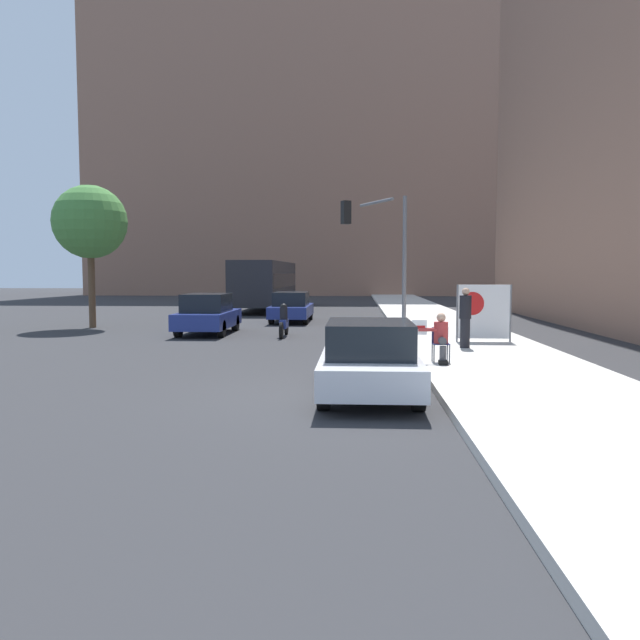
{
  "coord_description": "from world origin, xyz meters",
  "views": [
    {
      "loc": [
        -0.01,
        -11.75,
        2.34
      ],
      "look_at": [
        -0.98,
        4.92,
        1.07
      ],
      "focal_mm": 35.0,
      "sensor_mm": 36.0,
      "label": 1
    }
  ],
  "objects": [
    {
      "name": "protest_banner",
      "position": [
        3.98,
        8.03,
        1.12
      ],
      "size": [
        1.71,
        0.06,
        1.8
      ],
      "color": "slate",
      "rests_on": "sidewalk_curb"
    },
    {
      "name": "parked_car_curbside",
      "position": [
        0.25,
        -0.01,
        0.71
      ],
      "size": [
        1.82,
        4.26,
        1.43
      ],
      "color": "silver",
      "rests_on": "ground_plane"
    },
    {
      "name": "car_on_road_nearest",
      "position": [
        -5.65,
        11.6,
        0.76
      ],
      "size": [
        1.81,
        4.16,
        1.54
      ],
      "color": "navy",
      "rests_on": "ground_plane"
    },
    {
      "name": "city_bus_on_road",
      "position": [
        -5.72,
        27.41,
        1.75
      ],
      "size": [
        2.54,
        12.47,
        3.01
      ],
      "color": "#232328",
      "rests_on": "ground_plane"
    },
    {
      "name": "sidewalk_curb",
      "position": [
        3.59,
        15.0,
        0.08
      ],
      "size": [
        4.17,
        90.0,
        0.17
      ],
      "primitive_type": "cube",
      "color": "beige",
      "rests_on": "ground_plane"
    },
    {
      "name": "building_backdrop_far",
      "position": [
        -2.0,
        56.61,
        17.82
      ],
      "size": [
        52.0,
        12.0,
        35.64
      ],
      "color": "#936B56",
      "rests_on": "ground_plane"
    },
    {
      "name": "street_tree_near_curb",
      "position": [
        -11.21,
        14.07,
        4.44
      ],
      "size": [
        3.08,
        3.08,
        6.01
      ],
      "color": "brown",
      "rests_on": "ground_plane"
    },
    {
      "name": "car_on_road_midblock",
      "position": [
        -3.07,
        17.59,
        0.71
      ],
      "size": [
        1.78,
        4.6,
        1.43
      ],
      "color": "navy",
      "rests_on": "ground_plane"
    },
    {
      "name": "seated_protester",
      "position": [
        2.03,
        3.36,
        0.8
      ],
      "size": [
        0.91,
        0.77,
        1.2
      ],
      "rotation": [
        0.0,
        0.0,
        0.03
      ],
      "color": "#474C56",
      "rests_on": "sidewalk_curb"
    },
    {
      "name": "motorcycle_on_road",
      "position": [
        -2.64,
        10.76,
        0.53
      ],
      "size": [
        0.28,
        2.21,
        1.22
      ],
      "color": "navy",
      "rests_on": "ground_plane"
    },
    {
      "name": "jogger_on_sidewalk",
      "position": [
        3.14,
        6.4,
        1.05
      ],
      "size": [
        0.34,
        0.34,
        1.74
      ],
      "rotation": [
        0.0,
        0.0,
        3.75
      ],
      "color": "black",
      "rests_on": "sidewalk_curb"
    },
    {
      "name": "traffic_light_pole",
      "position": [
        0.95,
        12.02,
        3.61
      ],
      "size": [
        2.52,
        2.29,
        5.1
      ],
      "color": "slate",
      "rests_on": "sidewalk_curb"
    },
    {
      "name": "ground_plane",
      "position": [
        0.0,
        0.0,
        0.0
      ],
      "size": [
        160.0,
        160.0,
        0.0
      ],
      "primitive_type": "plane",
      "color": "#303033"
    }
  ]
}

